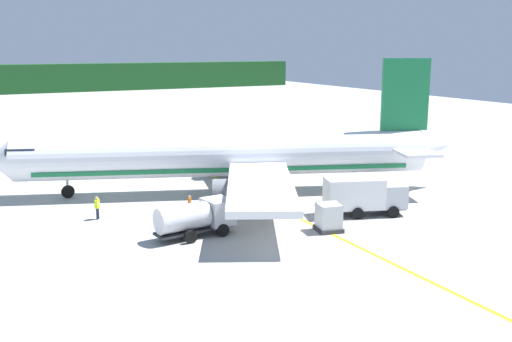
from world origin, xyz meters
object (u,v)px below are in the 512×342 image
object	(u,v)px
service_truck_baggage	(364,195)
cargo_container_near	(329,217)
airliner_foreground	(231,156)
crew_loader_right	(97,206)
service_truck_fuel	(197,217)
crew_loader_left	(231,201)
crew_marshaller	(190,204)

from	to	relation	value
service_truck_baggage	cargo_container_near	xyz separation A→B (m)	(-4.75, -2.14, -0.62)
airliner_foreground	crew_loader_right	distance (m)	13.06
cargo_container_near	service_truck_baggage	bearing A→B (deg)	24.20
service_truck_fuel	service_truck_baggage	bearing A→B (deg)	-4.85
service_truck_baggage	crew_loader_left	distance (m)	10.38
crew_marshaller	crew_loader_left	xyz separation A→B (m)	(3.25, -0.74, -0.01)
service_truck_baggage	crew_marshaller	size ratio (longest dim) A/B	4.08
airliner_foreground	crew_loader_right	size ratio (longest dim) A/B	22.41
airliner_foreground	cargo_container_near	world-z (taller)	airliner_foreground
crew_marshaller	cargo_container_near	bearing A→B (deg)	-48.39
airliner_foreground	cargo_container_near	size ratio (longest dim) A/B	18.89
cargo_container_near	service_truck_fuel	bearing A→B (deg)	159.45
airliner_foreground	crew_loader_left	size ratio (longest dim) A/B	25.05
service_truck_baggage	crew_loader_left	world-z (taller)	service_truck_baggage
cargo_container_near	crew_loader_right	xyz separation A→B (m)	(-13.94, 10.56, 0.06)
crew_loader_left	crew_loader_right	size ratio (longest dim) A/B	0.89
service_truck_fuel	service_truck_baggage	xyz separation A→B (m)	(13.51, -1.15, 0.23)
crew_loader_right	crew_loader_left	bearing A→B (deg)	-17.15
airliner_foreground	service_truck_fuel	xyz separation A→B (m)	(-7.36, -10.04, -2.00)
airliner_foreground	cargo_container_near	bearing A→B (deg)	-84.02
airliner_foreground	cargo_container_near	distance (m)	13.60
airliner_foreground	crew_marshaller	world-z (taller)	airliner_foreground
crew_marshaller	crew_loader_right	bearing A→B (deg)	160.84
service_truck_baggage	airliner_foreground	bearing A→B (deg)	118.80
airliner_foreground	service_truck_baggage	world-z (taller)	airliner_foreground
service_truck_fuel	crew_loader_right	bearing A→B (deg)	125.48
crew_loader_right	service_truck_fuel	bearing A→B (deg)	-54.52
service_truck_fuel	cargo_container_near	size ratio (longest dim) A/B	2.73
service_truck_baggage	crew_marshaller	xyz separation A→B (m)	(-12.09, 6.13, -0.67)
service_truck_fuel	crew_loader_left	world-z (taller)	service_truck_fuel
airliner_foreground	crew_loader_left	bearing A→B (deg)	-114.96
crew_loader_right	service_truck_baggage	bearing A→B (deg)	-24.26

